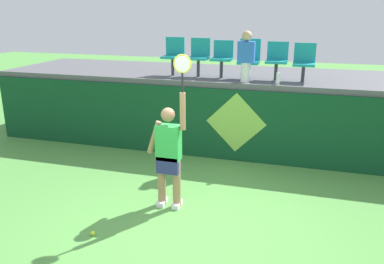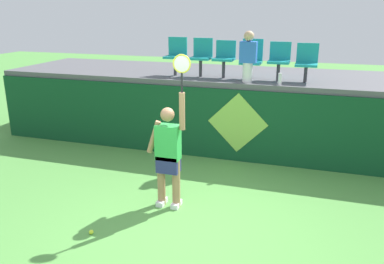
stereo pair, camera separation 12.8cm
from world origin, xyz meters
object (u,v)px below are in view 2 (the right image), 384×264
stadium_chair_4 (279,59)px  spectator_0 (248,56)px  tennis_player (169,152)px  stadium_chair_3 (252,58)px  stadium_chair_1 (202,55)px  stadium_chair_5 (307,61)px  stadium_chair_0 (176,54)px  water_bottle (280,79)px  stadium_chair_2 (225,56)px  tennis_ball (91,232)px

stadium_chair_4 → spectator_0: (-0.59, -0.43, 0.09)m
tennis_player → stadium_chair_3: 3.34m
spectator_0 → stadium_chair_1: bearing=158.7°
tennis_player → stadium_chair_4: tennis_player is taller
stadium_chair_5 → stadium_chair_0: bearing=-180.0°
tennis_player → water_bottle: tennis_player is taller
stadium_chair_4 → stadium_chair_5: (0.56, 0.00, -0.02)m
water_bottle → stadium_chair_1: bearing=163.1°
stadium_chair_0 → stadium_chair_5: 2.86m
stadium_chair_2 → spectator_0: (0.59, -0.43, 0.09)m
water_bottle → stadium_chair_5: 0.78m
tennis_player → stadium_chair_1: 3.27m
stadium_chair_2 → stadium_chair_3: bearing=1.1°
tennis_player → stadium_chair_4: size_ratio=3.13×
tennis_player → spectator_0: bearing=73.5°
tennis_player → stadium_chair_4: bearing=65.9°
tennis_ball → stadium_chair_3: stadium_chair_3 is taller
stadium_chair_2 → spectator_0: 0.74m
spectator_0 → stadium_chair_5: bearing=20.9°
stadium_chair_3 → stadium_chair_5: bearing=-0.3°
stadium_chair_2 → spectator_0: size_ratio=0.77×
tennis_ball → stadium_chair_5: bearing=57.5°
stadium_chair_3 → stadium_chair_4: (0.59, -0.01, 0.00)m
tennis_ball → spectator_0: (1.53, 3.76, 2.17)m
stadium_chair_3 → spectator_0: bearing=-90.0°
tennis_player → stadium_chair_0: 3.39m
stadium_chair_5 → tennis_player: bearing=-122.3°
stadium_chair_2 → stadium_chair_3: (0.59, 0.01, -0.01)m
stadium_chair_2 → stadium_chair_5: 1.73m
stadium_chair_3 → stadium_chair_5: (1.14, -0.01, -0.02)m
stadium_chair_1 → stadium_chair_5: stadium_chair_1 is taller
stadium_chair_5 → stadium_chair_4: bearing=-179.6°
stadium_chair_4 → stadium_chair_3: bearing=179.0°
tennis_player → stadium_chair_0: bearing=107.4°
water_bottle → stadium_chair_5: stadium_chair_5 is taller
stadium_chair_1 → stadium_chair_2: size_ratio=1.05×
tennis_ball → stadium_chair_0: stadium_chair_0 is taller
tennis_ball → stadium_chair_0: 4.70m
stadium_chair_1 → stadium_chair_3: (1.11, 0.01, -0.03)m
stadium_chair_3 → spectator_0: spectator_0 is taller
tennis_ball → water_bottle: bearing=58.8°
spectator_0 → stadium_chair_2: bearing=143.9°
stadium_chair_3 → stadium_chair_4: stadium_chair_3 is taller
water_bottle → stadium_chair_0: size_ratio=0.28×
tennis_ball → spectator_0: bearing=67.8°
tennis_ball → stadium_chair_2: 4.77m
stadium_chair_4 → water_bottle: bearing=-80.8°
tennis_player → tennis_ball: 1.66m
tennis_player → stadium_chair_5: (1.91, 3.03, 1.15)m
stadium_chair_1 → spectator_0: size_ratio=0.81×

